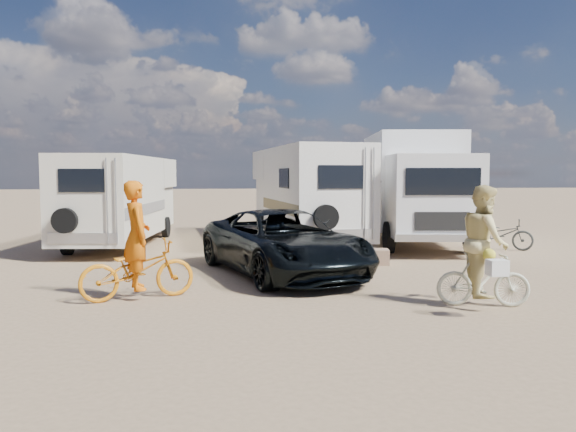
{
  "coord_description": "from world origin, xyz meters",
  "views": [
    {
      "loc": [
        -2.24,
        -9.93,
        2.21
      ],
      "look_at": [
        -0.84,
        1.74,
        1.3
      ],
      "focal_mm": 34.21,
      "sensor_mm": 36.0,
      "label": 1
    }
  ],
  "objects": [
    {
      "name": "bike_man",
      "position": [
        -3.73,
        -0.14,
        0.52
      ],
      "size": [
        2.1,
        1.29,
        1.04
      ],
      "primitive_type": "imported",
      "rotation": [
        0.0,
        0.0,
        1.89
      ],
      "color": "#C7710E",
      "rests_on": "ground"
    },
    {
      "name": "box_truck",
      "position": [
        3.72,
        6.4,
        1.73
      ],
      "size": [
        3.35,
        6.5,
        3.46
      ],
      "primitive_type": null,
      "rotation": [
        0.0,
        0.0,
        -0.14
      ],
      "color": "silver",
      "rests_on": "ground"
    },
    {
      "name": "rider_man",
      "position": [
        -3.73,
        -0.14,
        0.96
      ],
      "size": [
        0.66,
        0.81,
        1.91
      ],
      "primitive_type": "imported",
      "rotation": [
        0.0,
        0.0,
        1.89
      ],
      "color": "#C85909",
      "rests_on": "ground"
    },
    {
      "name": "rv_main",
      "position": [
        0.39,
        7.33,
        1.5
      ],
      "size": [
        2.91,
        7.28,
        3.01
      ],
      "primitive_type": null,
      "rotation": [
        0.0,
        0.0,
        0.11
      ],
      "color": "white",
      "rests_on": "ground"
    },
    {
      "name": "ground",
      "position": [
        0.0,
        0.0,
        0.0
      ],
      "size": [
        140.0,
        140.0,
        0.0
      ],
      "primitive_type": "plane",
      "color": "#947758",
      "rests_on": "ground"
    },
    {
      "name": "crate",
      "position": [
        1.53,
        2.94,
        0.19
      ],
      "size": [
        0.53,
        0.53,
        0.37
      ],
      "primitive_type": "cube",
      "rotation": [
        0.0,
        0.0,
        -0.15
      ],
      "color": "#8A6A51",
      "rests_on": "ground"
    },
    {
      "name": "rider_woman",
      "position": [
        2.06,
        -1.38,
        0.92
      ],
      "size": [
        0.89,
        1.04,
        1.85
      ],
      "primitive_type": "imported",
      "rotation": [
        0.0,
        0.0,
        1.34
      ],
      "color": "#D7C47E",
      "rests_on": "ground"
    },
    {
      "name": "bike_parked",
      "position": [
        5.81,
        5.03,
        0.45
      ],
      "size": [
        1.8,
        1.35,
        0.91
      ],
      "primitive_type": "imported",
      "rotation": [
        0.0,
        0.0,
        1.07
      ],
      "color": "#2A2D2A",
      "rests_on": "ground"
    },
    {
      "name": "cooler",
      "position": [
        -0.86,
        3.78,
        0.23
      ],
      "size": [
        0.6,
        0.45,
        0.45
      ],
      "primitive_type": "cube",
      "rotation": [
        0.0,
        0.0,
        -0.08
      ],
      "color": "#235C7C",
      "rests_on": "ground"
    },
    {
      "name": "bike_woman",
      "position": [
        2.06,
        -1.38,
        0.45
      ],
      "size": [
        1.57,
        0.77,
        0.91
      ],
      "primitive_type": "imported",
      "rotation": [
        0.0,
        0.0,
        1.34
      ],
      "color": "#BBBC9E",
      "rests_on": "ground"
    },
    {
      "name": "rv_left",
      "position": [
        -5.31,
        7.44,
        1.36
      ],
      "size": [
        2.72,
        7.06,
        2.71
      ],
      "primitive_type": null,
      "rotation": [
        0.0,
        0.0,
        -0.1
      ],
      "color": "silver",
      "rests_on": "ground"
    },
    {
      "name": "dark_suv",
      "position": [
        -0.92,
        1.91,
        0.71
      ],
      "size": [
        3.84,
        5.57,
        1.41
      ],
      "primitive_type": "imported",
      "rotation": [
        0.0,
        0.0,
        0.32
      ],
      "color": "black",
      "rests_on": "ground"
    }
  ]
}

